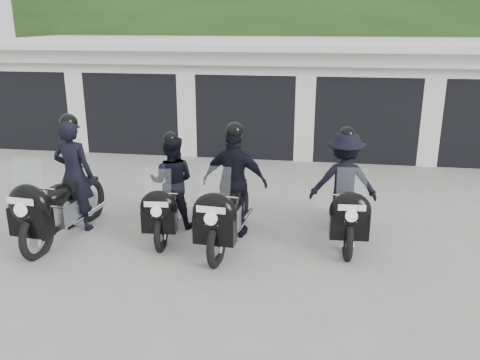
# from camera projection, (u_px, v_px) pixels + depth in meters

# --- Properties ---
(ground) EXTENTS (80.00, 80.00, 0.00)m
(ground) POSITION_uv_depth(u_px,v_px,m) (197.00, 244.00, 8.44)
(ground) COLOR gray
(ground) RESTS_ON ground
(garage_block) EXTENTS (16.40, 6.80, 2.96)m
(garage_block) POSITION_uv_depth(u_px,v_px,m) (257.00, 92.00, 15.59)
(garage_block) COLOR silver
(garage_block) RESTS_ON ground
(background_vegetation) EXTENTS (20.00, 3.90, 5.80)m
(background_vegetation) POSITION_uv_depth(u_px,v_px,m) (283.00, 40.00, 19.70)
(background_vegetation) COLOR #1B3714
(background_vegetation) RESTS_ON ground
(police_bike_a) EXTENTS (0.88, 2.44, 2.12)m
(police_bike_a) POSITION_uv_depth(u_px,v_px,m) (64.00, 189.00, 8.50)
(police_bike_a) COLOR black
(police_bike_a) RESTS_ON ground
(police_bike_b) EXTENTS (0.85, 2.05, 1.78)m
(police_bike_b) POSITION_uv_depth(u_px,v_px,m) (170.00, 189.00, 8.78)
(police_bike_b) COLOR black
(police_bike_b) RESTS_ON ground
(police_bike_c) EXTENTS (1.16, 2.34, 2.04)m
(police_bike_c) POSITION_uv_depth(u_px,v_px,m) (232.00, 191.00, 8.34)
(police_bike_c) COLOR black
(police_bike_c) RESTS_ON ground
(police_bike_d) EXTENTS (1.18, 2.21, 1.92)m
(police_bike_d) POSITION_uv_depth(u_px,v_px,m) (345.00, 190.00, 8.55)
(police_bike_d) COLOR black
(police_bike_d) RESTS_ON ground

